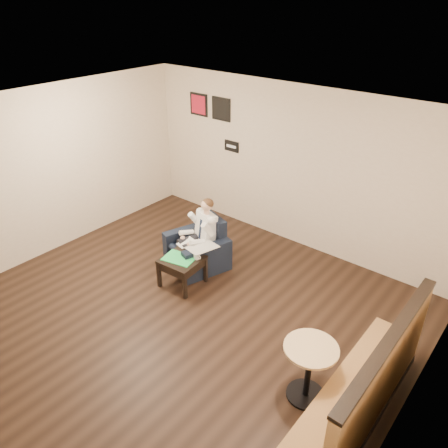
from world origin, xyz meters
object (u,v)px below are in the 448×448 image
Objects in this scene: seated_man at (191,238)px; coffee_mug at (196,256)px; armchair at (197,244)px; smartphone at (191,254)px; green_folder at (179,258)px; side_table at (182,271)px; banquette at (361,372)px; cafe_table at (308,372)px.

coffee_mug is at bearing -18.17° from seated_man.
smartphone is at bearing -40.47° from armchair.
armchair is 0.54m from coffee_mug.
green_folder is (0.15, -0.55, 0.07)m from armchair.
side_table is 0.25× the size of banquette.
side_table is 3.14m from banquette.
side_table is (0.18, -0.53, -0.17)m from armchair.
smartphone is 0.20× the size of cafe_table.
armchair is at bearing 105.09° from green_folder.
seated_man is at bearing -90.00° from armchair.
banquette reaches higher than seated_man.
coffee_mug is 0.15m from smartphone.
seated_man is 0.50m from green_folder.
banquette reaches higher than side_table.
seated_man is 3.42m from banquette.
seated_man is at bearing 139.50° from smartphone.
seated_man reaches higher than green_folder.
banquette is (3.11, -0.47, 0.12)m from green_folder.
smartphone is at bearing 167.68° from banquette.
banquette is at bearing 16.83° from cafe_table.
banquette is 0.58m from cafe_table.
coffee_mug is at bearing -29.23° from armchair.
banquette reaches higher than smartphone.
armchair is 0.58m from green_folder.
seated_man is at bearing 143.44° from coffee_mug.
coffee_mug is 2.53m from cafe_table.
armchair is 1.14× the size of cafe_table.
cafe_table is (2.79, -1.08, -0.19)m from seated_man.
smartphone is 3.12m from banquette.
green_folder is at bearing -103.96° from smartphone.
armchair is 0.59m from side_table.
armchair is 1.80× the size of green_folder.
banquette is (3.26, -1.02, 0.19)m from armchair.
side_table is (0.21, -0.43, -0.33)m from seated_man.
smartphone is at bearing 167.56° from coffee_mug.
banquette is at bearing -8.59° from green_folder.
cafe_table is at bearing -18.20° from coffee_mug.
seated_man reaches higher than smartphone.
green_folder is 2.68m from cafe_table.
coffee_mug is (0.36, -0.39, 0.11)m from armchair.
cafe_table reaches higher than green_folder.
coffee_mug is at bearing 38.35° from green_folder.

